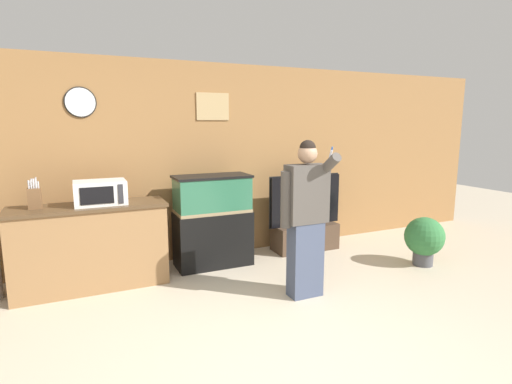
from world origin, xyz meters
TOP-DOWN VIEW (x-y plane):
  - ground_plane at (0.00, 0.00)m, footprint 18.00×18.00m
  - wall_back_paneled at (-0.00, 2.91)m, footprint 10.00×0.08m
  - counter_island at (-1.36, 2.36)m, footprint 1.63×0.57m
  - microwave at (-1.23, 2.37)m, footprint 0.54×0.38m
  - knife_block at (-1.86, 2.40)m, footprint 0.12×0.11m
  - aquarium_on_stand at (0.09, 2.48)m, footprint 0.96×0.46m
  - tv_on_stand at (1.51, 2.55)m, footprint 1.13×0.40m
  - person_standing at (0.68, 1.18)m, footprint 0.52×0.39m
  - potted_plant at (2.57, 1.35)m, footprint 0.50×0.50m

SIDE VIEW (x-z plane):
  - ground_plane at x=0.00m, z-range 0.00..0.00m
  - tv_on_stand at x=1.51m, z-range -0.23..0.87m
  - potted_plant at x=2.57m, z-range 0.04..0.67m
  - counter_island at x=-1.36m, z-range 0.00..0.94m
  - aquarium_on_stand at x=0.09m, z-range 0.00..1.17m
  - person_standing at x=0.68m, z-range 0.03..1.69m
  - knife_block at x=-1.86m, z-range 0.89..1.21m
  - microwave at x=-1.23m, z-range 0.94..1.20m
  - wall_back_paneled at x=0.00m, z-range 0.00..2.60m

